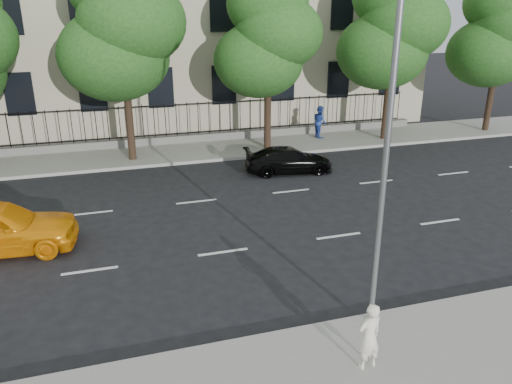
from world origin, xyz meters
TOP-DOWN VIEW (x-y plane):
  - ground at (0.00, 0.00)m, footprint 120.00×120.00m
  - far_sidewalk at (0.00, 14.00)m, footprint 60.00×4.00m
  - lane_markings at (0.00, 4.75)m, footprint 49.60×4.62m
  - iron_fence at (0.00, 15.70)m, footprint 30.00×0.50m
  - street_light at (2.50, -1.77)m, footprint 0.25×3.32m
  - tree_c at (-1.96, 13.36)m, footprint 5.89×5.50m
  - tree_d at (5.04, 13.36)m, footprint 5.34×4.94m
  - tree_e at (12.04, 13.36)m, footprint 5.71×5.31m
  - tree_f at (19.04, 13.36)m, footprint 5.52×5.12m
  - black_sedan at (4.79, 9.43)m, footprint 4.24×2.14m
  - woman_near at (1.62, -3.72)m, footprint 0.61×0.45m
  - pedestrian_far at (8.59, 14.51)m, footprint 0.70×0.89m

SIDE VIEW (x-z plane):
  - ground at x=0.00m, z-range 0.00..0.00m
  - lane_markings at x=0.00m, z-range 0.00..0.01m
  - far_sidewalk at x=0.00m, z-range 0.00..0.15m
  - black_sedan at x=4.79m, z-range 0.00..1.18m
  - iron_fence at x=0.00m, z-range -0.45..1.75m
  - woman_near at x=1.62m, z-range 0.15..1.67m
  - pedestrian_far at x=8.59m, z-range 0.15..1.95m
  - street_light at x=2.50m, z-range 1.12..9.17m
  - tree_d at x=5.04m, z-range 1.42..10.26m
  - tree_f at x=19.04m, z-range 1.37..10.38m
  - tree_e at x=12.04m, z-range 1.47..10.93m
  - tree_c at x=-1.96m, z-range 1.51..11.31m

